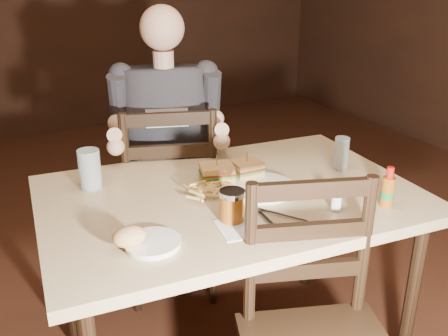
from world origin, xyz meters
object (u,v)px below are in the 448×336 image
diner (166,109)px  glass_left (90,169)px  chair_far (170,198)px  glass_right (341,153)px  dinner_plate (259,188)px  hot_sauce (388,187)px  side_plate (153,244)px  main_table (231,211)px  syrup_dispenser (232,206)px

diner → glass_left: 0.51m
chair_far → glass_right: (0.49, -0.62, 0.35)m
chair_far → dinner_plate: 0.71m
dinner_plate → hot_sauce: (0.31, -0.32, 0.06)m
glass_left → side_plate: glass_left is taller
main_table → hot_sauce: size_ratio=9.98×
hot_sauce → syrup_dispenser: 0.54m
hot_sauce → side_plate: (-0.79, 0.14, -0.07)m
dinner_plate → glass_left: bearing=148.9°
chair_far → syrup_dispenser: chair_far is taller
main_table → hot_sauce: 0.56m
main_table → diner: diner is taller
chair_far → dinner_plate: bearing=118.3°
syrup_dispenser → side_plate: bearing=-169.1°
glass_left → chair_far: bearing=36.1°
hot_sauce → side_plate: 0.81m
chair_far → glass_left: (-0.44, -0.32, 0.35)m
dinner_plate → main_table: bearing=164.3°
main_table → glass_left: glass_left is taller
dinner_plate → glass_left: size_ratio=1.69×
main_table → diner: (-0.00, 0.57, 0.25)m
main_table → chair_far: chair_far is taller
glass_left → side_plate: 0.50m
chair_far → side_plate: bearing=84.4°
diner → side_plate: size_ratio=5.35×
hot_sauce → side_plate: hot_sauce is taller
glass_right → side_plate: (-0.88, -0.19, -0.06)m
glass_right → hot_sauce: bearing=-104.6°
diner → chair_far: bearing=90.0°
glass_right → hot_sauce: size_ratio=0.93×
chair_far → diner: (-0.02, -0.04, 0.45)m
glass_left → main_table: bearing=-34.3°
chair_far → glass_right: bearing=148.2°
hot_sauce → syrup_dispenser: hot_sauce is taller
diner → side_plate: 0.87m
syrup_dispenser → side_plate: (-0.28, -0.02, -0.05)m
main_table → glass_right: (0.50, -0.01, 0.14)m
chair_far → glass_right: size_ratio=7.42×
glass_right → diner: bearing=131.0°
side_plate → chair_far: bearing=64.3°
dinner_plate → side_plate: size_ratio=1.52×
diner → hot_sauce: size_ratio=6.14×
main_table → glass_right: glass_right is taller
hot_sauce → syrup_dispenser: bearing=162.3°
glass_left → side_plate: (0.05, -0.49, -0.07)m
diner → side_plate: (-0.38, -0.77, -0.17)m
hot_sauce → syrup_dispenser: size_ratio=1.34×
main_table → glass_left: bearing=145.7°
glass_right → syrup_dispenser: size_ratio=1.24×
glass_left → hot_sauce: 1.05m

